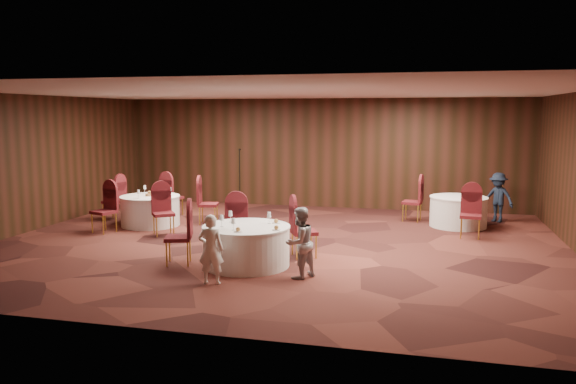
% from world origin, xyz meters
% --- Properties ---
extents(ground, '(12.00, 12.00, 0.00)m').
position_xyz_m(ground, '(0.00, 0.00, 0.00)').
color(ground, black).
rests_on(ground, ground).
extents(room_shell, '(12.00, 12.00, 12.00)m').
position_xyz_m(room_shell, '(0.00, 0.00, 1.96)').
color(room_shell, silver).
rests_on(room_shell, ground).
extents(table_main, '(1.60, 1.60, 0.74)m').
position_xyz_m(table_main, '(-0.10, -1.78, 0.38)').
color(table_main, silver).
rests_on(table_main, ground).
extents(table_left, '(1.46, 1.46, 0.74)m').
position_xyz_m(table_left, '(-3.57, 1.21, 0.38)').
color(table_left, silver).
rests_on(table_left, ground).
extents(table_right, '(1.39, 1.39, 0.74)m').
position_xyz_m(table_right, '(3.85, 2.88, 0.38)').
color(table_right, silver).
rests_on(table_right, ground).
extents(chairs_main, '(2.82, 2.01, 1.00)m').
position_xyz_m(chairs_main, '(-0.41, -1.16, 0.50)').
color(chairs_main, '#410F0D').
rests_on(chairs_main, ground).
extents(chairs_left, '(3.16, 3.07, 1.00)m').
position_xyz_m(chairs_left, '(-3.53, 1.28, 0.50)').
color(chairs_left, '#410F0D').
rests_on(chairs_left, ground).
extents(chairs_right, '(1.91, 2.26, 1.00)m').
position_xyz_m(chairs_right, '(3.39, 2.49, 0.50)').
color(chairs_right, '#410F0D').
rests_on(chairs_right, ground).
extents(tabletop_main, '(1.15, 1.04, 0.22)m').
position_xyz_m(tabletop_main, '(0.02, -1.86, 0.84)').
color(tabletop_main, silver).
rests_on(tabletop_main, table_main).
extents(tabletop_left, '(0.86, 0.88, 0.22)m').
position_xyz_m(tabletop_left, '(-3.55, 1.21, 0.82)').
color(tabletop_left, silver).
rests_on(tabletop_left, table_left).
extents(tabletop_right, '(0.08, 0.08, 0.22)m').
position_xyz_m(tabletop_right, '(4.06, 2.68, 0.90)').
color(tabletop_right, silver).
rests_on(tabletop_right, table_right).
extents(mic_stand, '(0.24, 0.24, 1.75)m').
position_xyz_m(mic_stand, '(-2.22, 4.17, 0.52)').
color(mic_stand, black).
rests_on(mic_stand, ground).
extents(woman_a, '(0.45, 0.33, 1.15)m').
position_xyz_m(woman_a, '(-0.31, -2.98, 0.58)').
color(woman_a, white).
rests_on(woman_a, ground).
extents(woman_b, '(0.70, 0.74, 1.21)m').
position_xyz_m(woman_b, '(1.01, -2.30, 0.61)').
color(woman_b, '#ACACB1').
rests_on(woman_b, ground).
extents(man_c, '(0.95, 0.83, 1.27)m').
position_xyz_m(man_c, '(4.86, 3.73, 0.63)').
color(man_c, black).
rests_on(man_c, ground).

